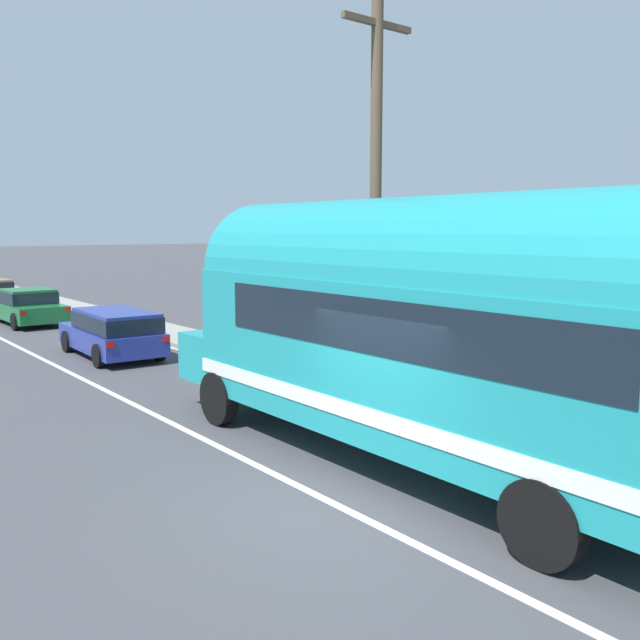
# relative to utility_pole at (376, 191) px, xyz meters

# --- Properties ---
(ground_plane) EXTENTS (300.00, 300.00, 0.00)m
(ground_plane) POSITION_rel_utility_pole_xyz_m (-4.12, -3.81, -4.42)
(ground_plane) COLOR #424247
(lane_markings) EXTENTS (3.83, 80.00, 0.01)m
(lane_markings) POSITION_rel_utility_pole_xyz_m (-2.41, 8.19, -4.42)
(lane_markings) COLOR silver
(lane_markings) RESTS_ON ground
(sidewalk_slab) EXTENTS (1.96, 90.00, 0.15)m
(sidewalk_slab) POSITION_rel_utility_pole_xyz_m (0.56, 6.19, -4.35)
(sidewalk_slab) COLOR gray
(sidewalk_slab) RESTS_ON ground
(utility_pole) EXTENTS (1.80, 0.24, 8.50)m
(utility_pole) POSITION_rel_utility_pole_xyz_m (0.00, 0.00, 0.00)
(utility_pole) COLOR brown
(utility_pole) RESTS_ON ground
(painted_bus) EXTENTS (2.60, 11.47, 4.12)m
(painted_bus) POSITION_rel_utility_pole_xyz_m (-2.27, -3.87, -2.12)
(painted_bus) COLOR teal
(painted_bus) RESTS_ON ground
(car_lead) EXTENTS (2.01, 4.37, 1.37)m
(car_lead) POSITION_rel_utility_pole_xyz_m (-2.41, 8.28, -3.63)
(car_lead) COLOR navy
(car_lead) RESTS_ON ground
(car_second) EXTENTS (2.01, 4.36, 1.37)m
(car_second) POSITION_rel_utility_pole_xyz_m (-2.38, 16.98, -3.69)
(car_second) COLOR #196633
(car_second) RESTS_ON ground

